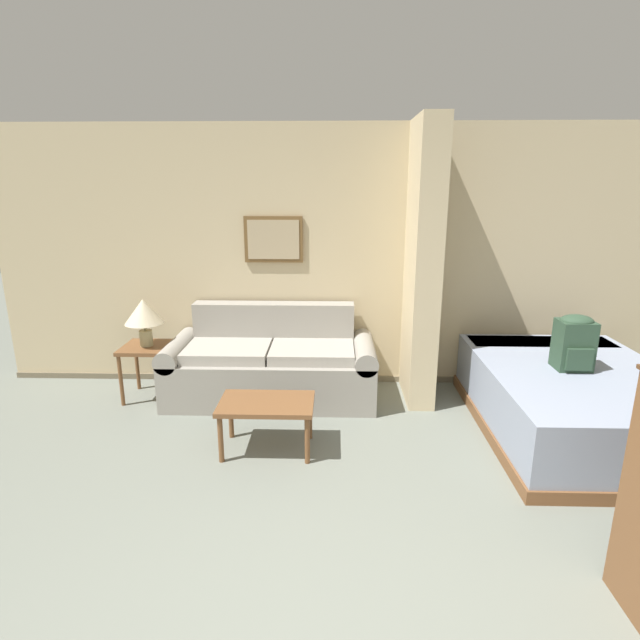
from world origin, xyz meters
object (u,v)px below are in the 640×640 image
at_px(couch, 272,365).
at_px(coffee_table, 267,408).
at_px(bed, 574,400).
at_px(backpack, 574,341).
at_px(table_lamp, 144,313).

distance_m(couch, coffee_table, 1.03).
height_order(couch, bed, couch).
distance_m(coffee_table, backpack, 2.55).
bearing_deg(bed, couch, 166.17).
relative_size(table_lamp, backpack, 1.00).
bearing_deg(table_lamp, couch, 2.67).
bearing_deg(coffee_table, couch, 94.92).
bearing_deg(couch, table_lamp, -177.33).
bearing_deg(table_lamp, bed, -8.80).
xyz_separation_m(couch, table_lamp, (-1.19, -0.06, 0.53)).
xyz_separation_m(table_lamp, backpack, (3.76, -0.57, -0.06)).
bearing_deg(coffee_table, backpack, 9.30).
relative_size(couch, coffee_table, 2.75).
bearing_deg(couch, coffee_table, -85.08).
relative_size(table_lamp, bed, 0.22).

